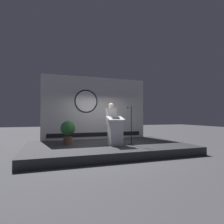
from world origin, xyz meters
TOP-DOWN VIEW (x-y plane):
  - ground_plane at (0.00, 0.00)m, footprint 40.00×40.00m
  - stage_platform at (0.00, 0.00)m, footprint 6.40×4.00m
  - banner_display at (-0.01, 1.85)m, footprint 5.29×0.12m
  - podium at (0.18, -0.48)m, footprint 0.64×0.49m
  - speaker_person at (0.17, -0.00)m, footprint 0.40×0.26m
  - microphone_stand at (0.80, -0.58)m, footprint 0.24×0.54m
  - potted_plant at (-1.55, 0.42)m, footprint 0.60×0.60m

SIDE VIEW (x-z plane):
  - ground_plane at x=0.00m, z-range 0.00..0.00m
  - stage_platform at x=0.00m, z-range 0.00..0.30m
  - podium at x=0.18m, z-range 0.28..1.42m
  - microphone_stand at x=0.80m, z-range 0.08..1.63m
  - potted_plant at x=-1.55m, z-range 0.40..1.35m
  - speaker_person at x=0.17m, z-range 0.32..2.00m
  - banner_display at x=-0.01m, z-range 0.29..3.40m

